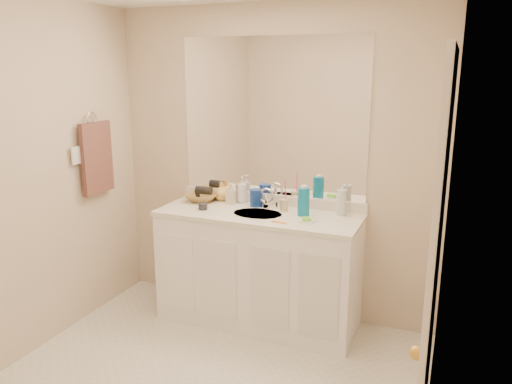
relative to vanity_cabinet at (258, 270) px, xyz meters
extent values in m
cube|color=beige|center=(0.00, 0.28, 0.77)|extent=(2.60, 0.02, 2.40)
cube|color=beige|center=(-1.30, -1.02, 0.77)|extent=(0.02, 2.60, 2.40)
cube|color=beige|center=(1.30, -1.02, 0.77)|extent=(0.02, 2.60, 2.40)
cube|color=white|center=(0.00, 0.00, 0.00)|extent=(1.50, 0.55, 0.85)
cube|color=white|center=(0.00, 0.00, 0.44)|extent=(1.52, 0.57, 0.03)
cube|color=silver|center=(0.00, 0.26, 0.50)|extent=(1.52, 0.03, 0.08)
cylinder|color=beige|center=(0.00, -0.02, 0.44)|extent=(0.37, 0.37, 0.02)
cylinder|color=silver|center=(0.00, 0.16, 0.51)|extent=(0.02, 0.02, 0.11)
cube|color=white|center=(0.00, 0.27, 1.14)|extent=(1.48, 0.01, 1.20)
cylinder|color=#153A96|center=(-0.09, 0.17, 0.52)|extent=(0.12, 0.12, 0.13)
cylinder|color=#CCBC90|center=(0.16, 0.13, 0.50)|extent=(0.08, 0.08, 0.09)
cylinder|color=#FC427C|center=(0.17, 0.13, 0.60)|extent=(0.01, 0.04, 0.19)
cylinder|color=#0D72A3|center=(0.33, 0.06, 0.56)|extent=(0.10, 0.10, 0.21)
cylinder|color=silver|center=(0.58, 0.18, 0.55)|extent=(0.08, 0.08, 0.19)
cube|color=white|center=(0.40, -0.10, 0.46)|extent=(0.11, 0.09, 0.01)
cube|color=#82E538|center=(0.40, -0.10, 0.48)|extent=(0.08, 0.06, 0.02)
cube|color=orange|center=(0.22, -0.17, 0.46)|extent=(0.11, 0.04, 0.00)
cylinder|color=#26252A|center=(-0.42, -0.08, 0.48)|extent=(0.08, 0.08, 0.05)
imported|color=white|center=(-0.23, 0.23, 0.56)|extent=(0.10, 0.10, 0.21)
imported|color=beige|center=(-0.30, 0.16, 0.54)|extent=(0.08, 0.09, 0.16)
imported|color=#ECB95B|center=(-0.41, 0.22, 0.53)|extent=(0.13, 0.13, 0.15)
imported|color=olive|center=(-0.55, 0.14, 0.49)|extent=(0.28, 0.28, 0.06)
cylinder|color=black|center=(-0.53, 0.14, 0.54)|extent=(0.13, 0.07, 0.07)
torus|color=silver|center=(-1.27, -0.25, 1.12)|extent=(0.01, 0.11, 0.11)
cube|color=#462925|center=(-1.25, -0.25, 0.82)|extent=(0.04, 0.32, 0.55)
cube|color=white|center=(-1.27, -0.45, 0.88)|extent=(0.01, 0.08, 0.13)
cube|color=white|center=(1.29, -1.32, 0.57)|extent=(0.02, 0.82, 2.00)
camera|label=1|loc=(1.33, -3.30, 1.49)|focal=35.00mm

